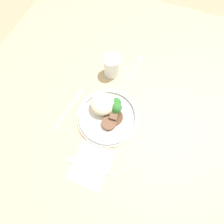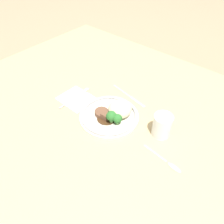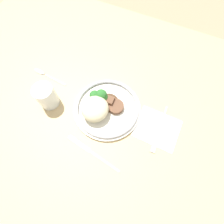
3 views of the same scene
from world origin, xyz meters
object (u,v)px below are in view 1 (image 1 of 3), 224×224
Objects in this scene: plate at (108,112)px; spoon at (139,62)px; juice_glass at (112,67)px; fork at (86,165)px; knife at (69,108)px.

spoon is at bearing -8.05° from plate.
juice_glass reaches higher than spoon.
spoon is at bearing -45.33° from juice_glass.
fork is 0.89× the size of knife.
plate reaches higher than spoon.
fork is (-0.41, -0.05, -0.04)m from juice_glass.
juice_glass is 0.44× the size of knife.
knife is (-0.03, 0.16, -0.02)m from plate.
spoon is (0.10, -0.10, -0.04)m from juice_glass.
knife is at bearing 153.43° from spoon.
juice_glass reaches higher than plate.
plate is 2.65× the size of juice_glass.
juice_glass reaches higher than knife.
fork is at bearing -130.33° from knife.
spoon is at bearing -97.32° from fork.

